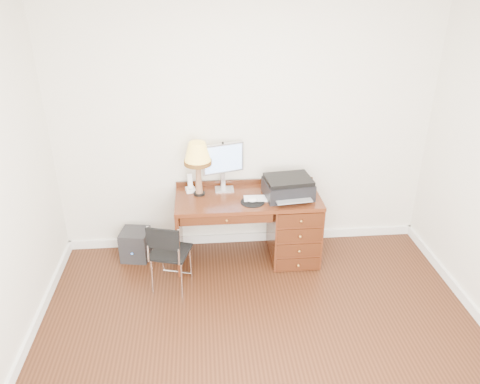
{
  "coord_description": "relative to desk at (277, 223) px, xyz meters",
  "views": [
    {
      "loc": [
        -0.46,
        -2.9,
        2.94
      ],
      "look_at": [
        -0.1,
        1.2,
        0.91
      ],
      "focal_mm": 35.0,
      "sensor_mm": 36.0,
      "label": 1
    }
  ],
  "objects": [
    {
      "name": "room_shell",
      "position": [
        -0.32,
        -0.77,
        -0.36
      ],
      "size": [
        4.0,
        4.0,
        4.0
      ],
      "color": "silver",
      "rests_on": "ground"
    },
    {
      "name": "desk",
      "position": [
        0.0,
        0.0,
        0.0
      ],
      "size": [
        1.5,
        0.67,
        0.75
      ],
      "color": "#532311",
      "rests_on": "ground"
    },
    {
      "name": "mouse_pad",
      "position": [
        -0.29,
        -0.14,
        0.35
      ],
      "size": [
        0.24,
        0.24,
        0.05
      ],
      "color": "black",
      "rests_on": "desk"
    },
    {
      "name": "equipment_box",
      "position": [
        -1.54,
        0.1,
        -0.25
      ],
      "size": [
        0.33,
        0.33,
        0.33
      ],
      "primitive_type": "cube",
      "rotation": [
        0.0,
        0.0,
        -0.16
      ],
      "color": "black",
      "rests_on": "ground"
    },
    {
      "name": "phone",
      "position": [
        -0.92,
        0.16,
        0.4
      ],
      "size": [
        0.11,
        0.11,
        0.2
      ],
      "rotation": [
        0.0,
        0.0,
        0.22
      ],
      "color": "white",
      "rests_on": "desk"
    },
    {
      "name": "leg_lamp",
      "position": [
        -0.82,
        0.09,
        0.76
      ],
      "size": [
        0.28,
        0.28,
        0.58
      ],
      "color": "black",
      "rests_on": "desk"
    },
    {
      "name": "ground",
      "position": [
        -0.32,
        -1.4,
        -0.41
      ],
      "size": [
        4.0,
        4.0,
        0.0
      ],
      "primitive_type": "plane",
      "color": "black",
      "rests_on": "ground"
    },
    {
      "name": "chair",
      "position": [
        -1.12,
        -0.49,
        0.04
      ],
      "size": [
        0.44,
        0.44,
        0.75
      ],
      "rotation": [
        0.0,
        0.0,
        -0.28
      ],
      "color": "black",
      "rests_on": "ground"
    },
    {
      "name": "pen_cup",
      "position": [
        -0.08,
        0.08,
        0.39
      ],
      "size": [
        0.08,
        0.08,
        0.1
      ],
      "primitive_type": "cylinder",
      "color": "black",
      "rests_on": "desk"
    },
    {
      "name": "monitor",
      "position": [
        -0.56,
        0.2,
        0.66
      ],
      "size": [
        0.44,
        0.2,
        0.51
      ],
      "rotation": [
        0.0,
        0.0,
        0.29
      ],
      "color": "silver",
      "rests_on": "desk"
    },
    {
      "name": "keyboard",
      "position": [
        -0.14,
        -0.08,
        0.35
      ],
      "size": [
        0.46,
        0.15,
        0.02
      ],
      "primitive_type": "cube",
      "rotation": [
        0.0,
        0.0,
        -0.04
      ],
      "color": "white",
      "rests_on": "desk"
    },
    {
      "name": "printer",
      "position": [
        0.09,
        -0.03,
        0.44
      ],
      "size": [
        0.52,
        0.42,
        0.21
      ],
      "rotation": [
        0.0,
        0.0,
        0.12
      ],
      "color": "black",
      "rests_on": "desk"
    }
  ]
}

